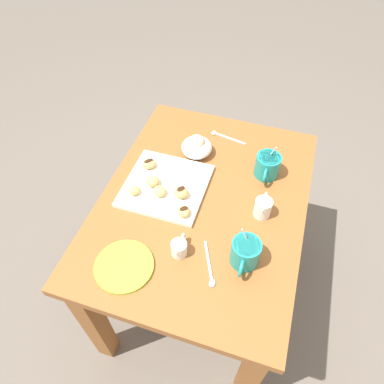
{
  "coord_description": "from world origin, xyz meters",
  "views": [
    {
      "loc": [
        0.78,
        0.21,
        1.71
      ],
      "look_at": [
        -0.01,
        -0.05,
        0.72
      ],
      "focal_mm": 32.95,
      "sensor_mm": 36.0,
      "label": 1
    }
  ],
  "objects_px": {
    "beignet_0": "(153,181)",
    "beignet_3": "(184,211)",
    "dining_table": "(202,221)",
    "beignet_2": "(181,192)",
    "saucer_lime_left": "(124,266)",
    "pastry_plate_square": "(166,186)",
    "ice_cream_bowl": "(197,146)",
    "coffee_mug_teal_left": "(267,165)",
    "coffee_mug_teal_right": "(245,253)",
    "chocolate_sauce_pitcher": "(179,248)",
    "beignet_1": "(160,191)",
    "beignet_4": "(149,164)",
    "cream_pitcher_white": "(263,207)",
    "beignet_5": "(134,190)"
  },
  "relations": [
    {
      "from": "beignet_0",
      "to": "beignet_3",
      "type": "height_order",
      "value": "beignet_0"
    },
    {
      "from": "beignet_0",
      "to": "beignet_3",
      "type": "distance_m",
      "value": 0.18
    },
    {
      "from": "dining_table",
      "to": "beignet_2",
      "type": "bearing_deg",
      "value": -75.4
    },
    {
      "from": "saucer_lime_left",
      "to": "beignet_3",
      "type": "xyz_separation_m",
      "value": [
        -0.24,
        0.12,
        0.03
      ]
    },
    {
      "from": "pastry_plate_square",
      "to": "ice_cream_bowl",
      "type": "distance_m",
      "value": 0.22
    },
    {
      "from": "coffee_mug_teal_left",
      "to": "beignet_2",
      "type": "distance_m",
      "value": 0.35
    },
    {
      "from": "ice_cream_bowl",
      "to": "coffee_mug_teal_right",
      "type": "bearing_deg",
      "value": 34.33
    },
    {
      "from": "pastry_plate_square",
      "to": "coffee_mug_teal_right",
      "type": "bearing_deg",
      "value": 58.0
    },
    {
      "from": "chocolate_sauce_pitcher",
      "to": "beignet_1",
      "type": "distance_m",
      "value": 0.25
    },
    {
      "from": "ice_cream_bowl",
      "to": "beignet_4",
      "type": "bearing_deg",
      "value": -46.01
    },
    {
      "from": "coffee_mug_teal_left",
      "to": "beignet_1",
      "type": "xyz_separation_m",
      "value": [
        0.23,
        -0.35,
        -0.02
      ]
    },
    {
      "from": "saucer_lime_left",
      "to": "beignet_0",
      "type": "xyz_separation_m",
      "value": [
        -0.34,
        -0.04,
        0.03
      ]
    },
    {
      "from": "coffee_mug_teal_left",
      "to": "coffee_mug_teal_right",
      "type": "bearing_deg",
      "value": 0.0
    },
    {
      "from": "beignet_1",
      "to": "pastry_plate_square",
      "type": "bearing_deg",
      "value": 176.53
    },
    {
      "from": "beignet_1",
      "to": "beignet_0",
      "type": "bearing_deg",
      "value": -132.14
    },
    {
      "from": "cream_pitcher_white",
      "to": "beignet_4",
      "type": "distance_m",
      "value": 0.47
    },
    {
      "from": "ice_cream_bowl",
      "to": "beignet_4",
      "type": "distance_m",
      "value": 0.21
    },
    {
      "from": "beignet_1",
      "to": "beignet_4",
      "type": "bearing_deg",
      "value": -142.4
    },
    {
      "from": "saucer_lime_left",
      "to": "beignet_3",
      "type": "distance_m",
      "value": 0.27
    },
    {
      "from": "saucer_lime_left",
      "to": "beignet_4",
      "type": "relative_size",
      "value": 3.54
    },
    {
      "from": "pastry_plate_square",
      "to": "beignet_1",
      "type": "bearing_deg",
      "value": -3.47
    },
    {
      "from": "coffee_mug_teal_left",
      "to": "coffee_mug_teal_right",
      "type": "xyz_separation_m",
      "value": [
        0.4,
        0.0,
        0.0
      ]
    },
    {
      "from": "cream_pitcher_white",
      "to": "beignet_5",
      "type": "bearing_deg",
      "value": -82.31
    },
    {
      "from": "cream_pitcher_white",
      "to": "beignet_3",
      "type": "height_order",
      "value": "cream_pitcher_white"
    },
    {
      "from": "chocolate_sauce_pitcher",
      "to": "beignet_5",
      "type": "bearing_deg",
      "value": -126.94
    },
    {
      "from": "beignet_1",
      "to": "beignet_4",
      "type": "distance_m",
      "value": 0.15
    },
    {
      "from": "cream_pitcher_white",
      "to": "beignet_0",
      "type": "xyz_separation_m",
      "value": [
        0.0,
        -0.41,
        -0.01
      ]
    },
    {
      "from": "dining_table",
      "to": "beignet_3",
      "type": "xyz_separation_m",
      "value": [
        0.09,
        -0.04,
        0.17
      ]
    },
    {
      "from": "ice_cream_bowl",
      "to": "chocolate_sauce_pitcher",
      "type": "xyz_separation_m",
      "value": [
        0.46,
        0.08,
        -0.01
      ]
    },
    {
      "from": "beignet_2",
      "to": "saucer_lime_left",
      "type": "bearing_deg",
      "value": -14.42
    },
    {
      "from": "pastry_plate_square",
      "to": "beignet_5",
      "type": "height_order",
      "value": "beignet_5"
    },
    {
      "from": "beignet_0",
      "to": "beignet_1",
      "type": "bearing_deg",
      "value": 47.86
    },
    {
      "from": "saucer_lime_left",
      "to": "beignet_0",
      "type": "bearing_deg",
      "value": -174.01
    },
    {
      "from": "beignet_0",
      "to": "beignet_1",
      "type": "xyz_separation_m",
      "value": [
        0.04,
        0.04,
        -0.0
      ]
    },
    {
      "from": "dining_table",
      "to": "beignet_4",
      "type": "distance_m",
      "value": 0.31
    },
    {
      "from": "dining_table",
      "to": "beignet_3",
      "type": "bearing_deg",
      "value": -24.69
    },
    {
      "from": "saucer_lime_left",
      "to": "coffee_mug_teal_left",
      "type": "bearing_deg",
      "value": 146.43
    },
    {
      "from": "cream_pitcher_white",
      "to": "saucer_lime_left",
      "type": "distance_m",
      "value": 0.51
    },
    {
      "from": "dining_table",
      "to": "cream_pitcher_white",
      "type": "distance_m",
      "value": 0.28
    },
    {
      "from": "pastry_plate_square",
      "to": "chocolate_sauce_pitcher",
      "type": "height_order",
      "value": "chocolate_sauce_pitcher"
    },
    {
      "from": "pastry_plate_square",
      "to": "beignet_5",
      "type": "distance_m",
      "value": 0.12
    },
    {
      "from": "beignet_0",
      "to": "beignet_4",
      "type": "xyz_separation_m",
      "value": [
        -0.08,
        -0.05,
        -0.0
      ]
    },
    {
      "from": "coffee_mug_teal_right",
      "to": "beignet_5",
      "type": "xyz_separation_m",
      "value": [
        -0.14,
        -0.44,
        -0.02
      ]
    },
    {
      "from": "pastry_plate_square",
      "to": "beignet_2",
      "type": "height_order",
      "value": "beignet_2"
    },
    {
      "from": "saucer_lime_left",
      "to": "beignet_1",
      "type": "bearing_deg",
      "value": 179.06
    },
    {
      "from": "beignet_0",
      "to": "coffee_mug_teal_right",
      "type": "bearing_deg",
      "value": 62.64
    },
    {
      "from": "ice_cream_bowl",
      "to": "beignet_3",
      "type": "height_order",
      "value": "ice_cream_bowl"
    },
    {
      "from": "pastry_plate_square",
      "to": "cream_pitcher_white",
      "type": "distance_m",
      "value": 0.37
    },
    {
      "from": "pastry_plate_square",
      "to": "beignet_3",
      "type": "distance_m",
      "value": 0.16
    },
    {
      "from": "beignet_0",
      "to": "beignet_3",
      "type": "relative_size",
      "value": 0.99
    }
  ]
}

